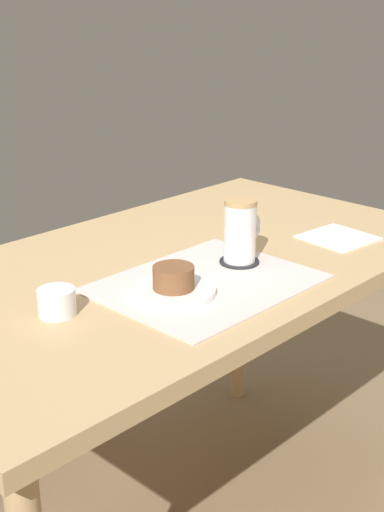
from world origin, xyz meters
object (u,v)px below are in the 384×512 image
Objects in this scene: pastry_plate at (174,291)px; coffee_mug at (241,230)px; dining_table at (174,294)px; sugar_bowl at (57,302)px; pastry at (174,277)px.

coffee_mug is at bearing 4.22° from pastry_plate.
pastry_plate is at bearing -134.93° from dining_table.
pastry is at bearing -24.36° from sugar_bowl.
dining_table is at bearing 6.75° from sugar_bowl.
coffee_mug is 1.94× the size of sugar_bowl.
coffee_mug is (0.22, 0.02, 0.07)m from pastry_plate.
sugar_bowl reaches higher than pastry_plate.
pastry_plate is 0.23m from coffee_mug.
pastry_plate is (-0.13, -0.13, 0.09)m from dining_table.
pastry is 0.59× the size of coffee_mug.
dining_table is at bearing 125.90° from coffee_mug.
coffee_mug is at bearing 4.22° from pastry.
dining_table is at bearing 45.07° from pastry.
pastry_plate is 0.23m from sugar_bowl.
pastry_plate is 2.03× the size of pastry.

